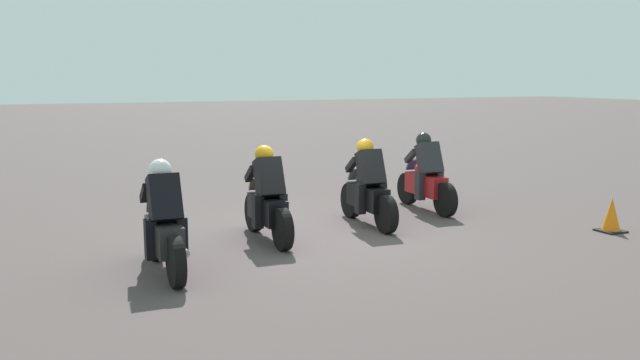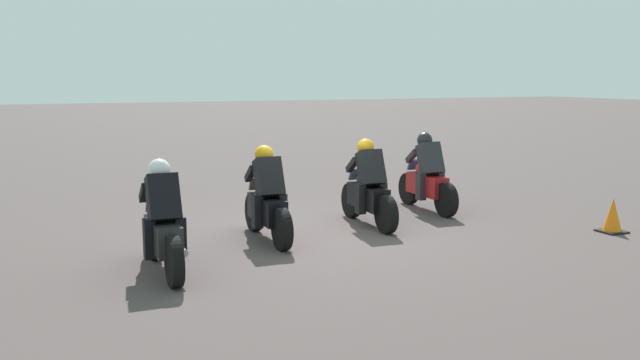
{
  "view_description": "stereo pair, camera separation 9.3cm",
  "coord_description": "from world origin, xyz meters",
  "views": [
    {
      "loc": [
        -10.11,
        4.5,
        2.58
      ],
      "look_at": [
        -0.11,
        -0.03,
        0.9
      ],
      "focal_mm": 38.1,
      "sensor_mm": 36.0,
      "label": 1
    },
    {
      "loc": [
        -10.15,
        4.42,
        2.58
      ],
      "look_at": [
        -0.11,
        -0.03,
        0.9
      ],
      "focal_mm": 38.1,
      "sensor_mm": 36.0,
      "label": 2
    }
  ],
  "objects": [
    {
      "name": "rider_lane_c",
      "position": [
        -0.16,
        0.91,
        0.62
      ],
      "size": [
        2.04,
        0.54,
        1.51
      ],
      "rotation": [
        0.0,
        0.0,
        -0.02
      ],
      "color": "black",
      "rests_on": "ground_plane"
    },
    {
      "name": "ground_plane",
      "position": [
        0.0,
        0.0,
        0.0
      ],
      "size": [
        120.0,
        120.0,
        0.0
      ],
      "primitive_type": "plane",
      "color": "#4C4040"
    },
    {
      "name": "rider_lane_a",
      "position": [
        0.88,
        -2.74,
        0.62
      ],
      "size": [
        2.04,
        0.55,
        1.51
      ],
      "rotation": [
        0.0,
        0.0,
        -0.04
      ],
      "color": "black",
      "rests_on": "ground_plane"
    },
    {
      "name": "traffic_cone",
      "position": [
        -1.99,
        -4.54,
        0.27
      ],
      "size": [
        0.4,
        0.4,
        0.58
      ],
      "color": "black",
      "rests_on": "ground_plane"
    },
    {
      "name": "rider_lane_d",
      "position": [
        -1.32,
        2.77,
        0.62
      ],
      "size": [
        2.04,
        0.54,
        1.51
      ],
      "rotation": [
        0.0,
        0.0,
        -0.01
      ],
      "color": "black",
      "rests_on": "ground_plane"
    },
    {
      "name": "rider_lane_b",
      "position": [
        0.16,
        -1.07,
        0.62
      ],
      "size": [
        2.04,
        0.55,
        1.51
      ],
      "rotation": [
        0.0,
        0.0,
        -0.04
      ],
      "color": "black",
      "rests_on": "ground_plane"
    }
  ]
}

